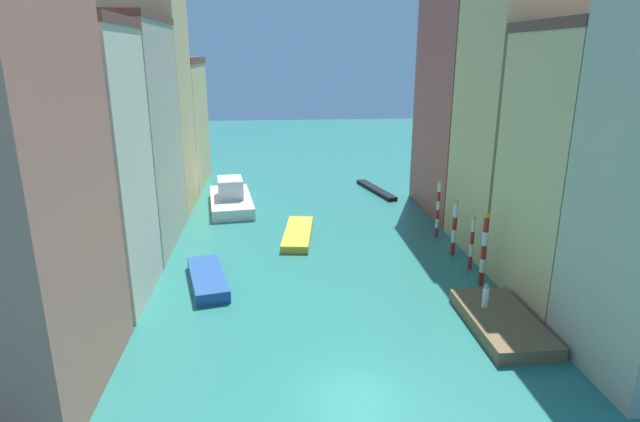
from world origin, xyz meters
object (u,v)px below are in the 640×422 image
(vaporetto_white, at_px, (231,198))
(motorboat_1, at_px, (298,234))
(motorboat_0, at_px, (208,279))
(mooring_pole_1, at_px, (472,242))
(mooring_pole_3, at_px, (438,208))
(gondola_black, at_px, (376,190))
(mooring_pole_2, at_px, (454,227))
(mooring_pole_0, at_px, (484,249))
(waterfront_dock, at_px, (502,322))
(person_on_dock, at_px, (486,296))

(vaporetto_white, height_order, motorboat_1, vaporetto_white)
(vaporetto_white, relative_size, motorboat_0, 1.50)
(mooring_pole_1, bearing_deg, vaporetto_white, 136.35)
(mooring_pole_3, bearing_deg, vaporetto_white, 149.73)
(mooring_pole_3, height_order, gondola_black, mooring_pole_3)
(mooring_pole_1, height_order, gondola_black, mooring_pole_1)
(motorboat_0, bearing_deg, gondola_black, 55.27)
(vaporetto_white, bearing_deg, mooring_pole_2, -39.17)
(mooring_pole_0, bearing_deg, vaporetto_white, 131.76)
(waterfront_dock, distance_m, vaporetto_white, 30.59)
(mooring_pole_0, distance_m, vaporetto_white, 26.80)
(mooring_pole_3, xyz_separation_m, motorboat_0, (-18.04, -7.82, -2.11))
(person_on_dock, bearing_deg, motorboat_1, 123.80)
(mooring_pole_0, xyz_separation_m, mooring_pole_2, (-0.05, 5.48, -0.33))
(mooring_pole_0, relative_size, gondola_black, 0.58)
(mooring_pole_2, bearing_deg, vaporetto_white, 140.83)
(vaporetto_white, bearing_deg, mooring_pole_0, -48.24)
(vaporetto_white, bearing_deg, person_on_dock, -56.41)
(mooring_pole_1, xyz_separation_m, vaporetto_white, (-18.08, 17.25, -1.09))
(motorboat_0, bearing_deg, motorboat_1, 53.47)
(person_on_dock, relative_size, motorboat_0, 0.21)
(mooring_pole_2, relative_size, mooring_pole_3, 0.88)
(mooring_pole_2, relative_size, vaporetto_white, 0.42)
(mooring_pole_2, bearing_deg, waterfront_dock, -95.07)
(vaporetto_white, distance_m, gondola_black, 16.31)
(mooring_pole_2, distance_m, gondola_black, 19.40)
(person_on_dock, xyz_separation_m, vaporetto_white, (-16.21, 24.41, -0.47))
(mooring_pole_2, relative_size, motorboat_0, 0.64)
(motorboat_1, bearing_deg, waterfront_dock, -56.70)
(waterfront_dock, relative_size, mooring_pole_3, 1.47)
(motorboat_1, bearing_deg, mooring_pole_3, -4.50)
(mooring_pole_2, height_order, motorboat_1, mooring_pole_2)
(person_on_dock, relative_size, mooring_pole_2, 0.33)
(mooring_pole_1, height_order, motorboat_0, mooring_pole_1)
(mooring_pole_3, distance_m, vaporetto_white, 20.64)
(mooring_pole_2, distance_m, motorboat_1, 12.75)
(mooring_pole_0, bearing_deg, person_on_dock, -109.78)
(waterfront_dock, bearing_deg, motorboat_0, 156.61)
(gondola_black, height_order, motorboat_1, motorboat_1)
(person_on_dock, relative_size, mooring_pole_0, 0.29)
(vaporetto_white, distance_m, motorboat_1, 11.33)
(mooring_pole_1, height_order, vaporetto_white, mooring_pole_1)
(person_on_dock, bearing_deg, mooring_pole_2, 81.11)
(mooring_pole_1, xyz_separation_m, gondola_black, (-2.48, 21.94, -1.83))
(vaporetto_white, bearing_deg, motorboat_1, -56.74)
(waterfront_dock, bearing_deg, person_on_dock, 116.26)
(mooring_pole_1, bearing_deg, person_on_dock, -104.62)
(person_on_dock, xyz_separation_m, motorboat_1, (-10.01, 14.95, -1.11))
(mooring_pole_1, relative_size, motorboat_1, 0.50)
(gondola_black, bearing_deg, waterfront_dock, -87.76)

